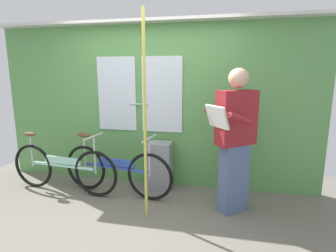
{
  "coord_description": "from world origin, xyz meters",
  "views": [
    {
      "loc": [
        1.05,
        -2.7,
        1.7
      ],
      "look_at": [
        0.37,
        0.52,
        1.04
      ],
      "focal_mm": 28.73,
      "sensor_mm": 36.0,
      "label": 1
    }
  ],
  "objects_px": {
    "handrail_pole": "(145,118)",
    "passenger_reading_newspaper": "(235,139)",
    "trash_bin_by_wall": "(160,166)",
    "bicycle_leaning_behind": "(62,168)",
    "bicycle_near_door": "(116,170)"
  },
  "relations": [
    {
      "from": "passenger_reading_newspaper",
      "to": "trash_bin_by_wall",
      "type": "distance_m",
      "value": 1.26
    },
    {
      "from": "bicycle_near_door",
      "to": "handrail_pole",
      "type": "relative_size",
      "value": 0.71
    },
    {
      "from": "passenger_reading_newspaper",
      "to": "trash_bin_by_wall",
      "type": "xyz_separation_m",
      "value": [
        -1.03,
        0.46,
        -0.57
      ]
    },
    {
      "from": "bicycle_near_door",
      "to": "bicycle_leaning_behind",
      "type": "bearing_deg",
      "value": -166.24
    },
    {
      "from": "bicycle_near_door",
      "to": "passenger_reading_newspaper",
      "type": "height_order",
      "value": "passenger_reading_newspaper"
    },
    {
      "from": "passenger_reading_newspaper",
      "to": "handrail_pole",
      "type": "relative_size",
      "value": 0.74
    },
    {
      "from": "bicycle_near_door",
      "to": "bicycle_leaning_behind",
      "type": "height_order",
      "value": "same"
    },
    {
      "from": "bicycle_leaning_behind",
      "to": "handrail_pole",
      "type": "relative_size",
      "value": 0.72
    },
    {
      "from": "handrail_pole",
      "to": "passenger_reading_newspaper",
      "type": "bearing_deg",
      "value": 17.51
    },
    {
      "from": "bicycle_leaning_behind",
      "to": "passenger_reading_newspaper",
      "type": "relative_size",
      "value": 0.98
    },
    {
      "from": "bicycle_near_door",
      "to": "trash_bin_by_wall",
      "type": "bearing_deg",
      "value": 37.47
    },
    {
      "from": "bicycle_leaning_behind",
      "to": "trash_bin_by_wall",
      "type": "bearing_deg",
      "value": 21.44
    },
    {
      "from": "passenger_reading_newspaper",
      "to": "handrail_pole",
      "type": "bearing_deg",
      "value": -20.08
    },
    {
      "from": "bicycle_leaning_behind",
      "to": "passenger_reading_newspaper",
      "type": "height_order",
      "value": "passenger_reading_newspaper"
    },
    {
      "from": "bicycle_leaning_behind",
      "to": "handrail_pole",
      "type": "distance_m",
      "value": 1.65
    }
  ]
}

